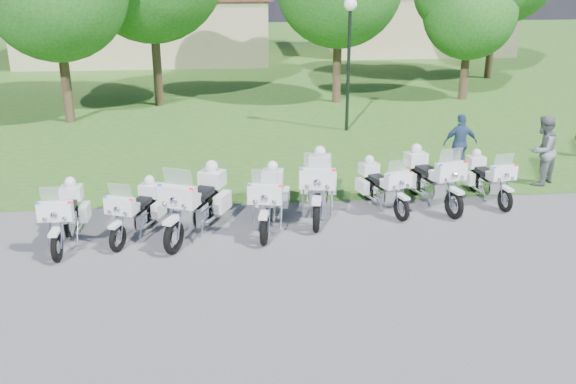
{
  "coord_description": "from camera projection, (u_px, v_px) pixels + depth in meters",
  "views": [
    {
      "loc": [
        -1.22,
        -12.03,
        5.82
      ],
      "look_at": [
        -0.01,
        1.2,
        0.95
      ],
      "focal_mm": 40.0,
      "sensor_mm": 36.0,
      "label": 1
    }
  ],
  "objects": [
    {
      "name": "bystander_b",
      "position": [
        542.0,
        151.0,
        17.17
      ],
      "size": [
        1.17,
        1.13,
        1.91
      ],
      "primitive_type": "imported",
      "rotation": [
        0.0,
        0.0,
        -2.51
      ],
      "color": "slate",
      "rests_on": "ground"
    },
    {
      "name": "motorcycle_5",
      "position": [
        382.0,
        185.0,
        15.64
      ],
      "size": [
        1.11,
        2.06,
        1.43
      ],
      "rotation": [
        0.0,
        0.0,
        3.46
      ],
      "color": "black",
      "rests_on": "ground"
    },
    {
      "name": "ground",
      "position": [
        294.0,
        254.0,
        13.36
      ],
      "size": [
        100.0,
        100.0,
        0.0
      ],
      "primitive_type": "plane",
      "color": "#4E4E52",
      "rests_on": "ground"
    },
    {
      "name": "motorcycle_0",
      "position": [
        66.0,
        215.0,
        13.73
      ],
      "size": [
        0.75,
        2.27,
        1.53
      ],
      "rotation": [
        0.0,
        0.0,
        3.15
      ],
      "color": "black",
      "rests_on": "ground"
    },
    {
      "name": "lamp_post",
      "position": [
        350.0,
        33.0,
        21.76
      ],
      "size": [
        0.44,
        0.44,
        4.58
      ],
      "color": "black",
      "rests_on": "ground"
    },
    {
      "name": "building_east",
      "position": [
        416.0,
        19.0,
        41.64
      ],
      "size": [
        11.44,
        7.28,
        4.1
      ],
      "color": "tan",
      "rests_on": "ground"
    },
    {
      "name": "motorcycle_6",
      "position": [
        431.0,
        178.0,
        15.88
      ],
      "size": [
        1.22,
        2.42,
        1.66
      ],
      "rotation": [
        0.0,
        0.0,
        3.41
      ],
      "color": "black",
      "rests_on": "ground"
    },
    {
      "name": "motorcycle_3",
      "position": [
        269.0,
        198.0,
        14.53
      ],
      "size": [
        1.06,
        2.41,
        1.63
      ],
      "rotation": [
        0.0,
        0.0,
        2.97
      ],
      "color": "black",
      "rests_on": "ground"
    },
    {
      "name": "motorcycle_1",
      "position": [
        137.0,
        210.0,
        14.11
      ],
      "size": [
        1.17,
        2.04,
        1.43
      ],
      "rotation": [
        0.0,
        0.0,
        2.78
      ],
      "color": "black",
      "rests_on": "ground"
    },
    {
      "name": "motorcycle_7",
      "position": [
        488.0,
        177.0,
        16.22
      ],
      "size": [
        0.87,
        2.08,
        1.4
      ],
      "rotation": [
        0.0,
        0.0,
        3.28
      ],
      "color": "black",
      "rests_on": "ground"
    },
    {
      "name": "tree_3",
      "position": [
        470.0,
        3.0,
        26.66
      ],
      "size": [
        4.57,
        3.9,
        6.1
      ],
      "color": "#38281C",
      "rests_on": "ground"
    },
    {
      "name": "motorcycle_2",
      "position": [
        197.0,
        202.0,
        14.15
      ],
      "size": [
        1.54,
        2.48,
        1.78
      ],
      "rotation": [
        0.0,
        0.0,
        2.72
      ],
      "color": "black",
      "rests_on": "ground"
    },
    {
      "name": "building_west",
      "position": [
        147.0,
        24.0,
        38.31
      ],
      "size": [
        14.56,
        8.32,
        4.1
      ],
      "color": "tan",
      "rests_on": "ground"
    },
    {
      "name": "motorcycle_4",
      "position": [
        318.0,
        184.0,
        15.26
      ],
      "size": [
        1.14,
        2.63,
        1.77
      ],
      "rotation": [
        0.0,
        0.0,
        2.97
      ],
      "color": "black",
      "rests_on": "ground"
    },
    {
      "name": "bystander_c",
      "position": [
        460.0,
        143.0,
        18.24
      ],
      "size": [
        0.99,
        0.42,
        1.69
      ],
      "primitive_type": "imported",
      "rotation": [
        0.0,
        0.0,
        3.15
      ],
      "color": "#304C74",
      "rests_on": "ground"
    },
    {
      "name": "grass_lawn",
      "position": [
        249.0,
        60.0,
        38.6
      ],
      "size": [
        100.0,
        48.0,
        0.01
      ],
      "primitive_type": "cube",
      "color": "#2F561B",
      "rests_on": "ground"
    }
  ]
}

